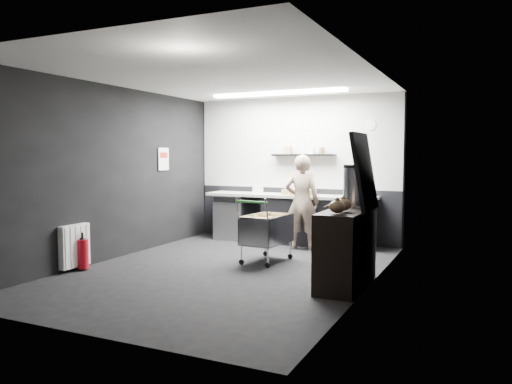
% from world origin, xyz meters
% --- Properties ---
extents(floor, '(5.50, 5.50, 0.00)m').
position_xyz_m(floor, '(0.00, 0.00, 0.00)').
color(floor, black).
rests_on(floor, ground).
extents(ceiling, '(5.50, 5.50, 0.00)m').
position_xyz_m(ceiling, '(0.00, 0.00, 2.70)').
color(ceiling, white).
rests_on(ceiling, wall_back).
extents(wall_back, '(5.50, 0.00, 5.50)m').
position_xyz_m(wall_back, '(0.00, 2.75, 1.35)').
color(wall_back, black).
rests_on(wall_back, floor).
extents(wall_front, '(5.50, 0.00, 5.50)m').
position_xyz_m(wall_front, '(0.00, -2.75, 1.35)').
color(wall_front, black).
rests_on(wall_front, floor).
extents(wall_left, '(0.00, 5.50, 5.50)m').
position_xyz_m(wall_left, '(-2.00, 0.00, 1.35)').
color(wall_left, black).
rests_on(wall_left, floor).
extents(wall_right, '(0.00, 5.50, 5.50)m').
position_xyz_m(wall_right, '(2.00, 0.00, 1.35)').
color(wall_right, black).
rests_on(wall_right, floor).
extents(kitchen_wall_panel, '(3.95, 0.02, 1.70)m').
position_xyz_m(kitchen_wall_panel, '(0.00, 2.73, 1.85)').
color(kitchen_wall_panel, silver).
rests_on(kitchen_wall_panel, wall_back).
extents(dado_panel, '(3.95, 0.02, 1.00)m').
position_xyz_m(dado_panel, '(0.00, 2.73, 0.50)').
color(dado_panel, black).
rests_on(dado_panel, wall_back).
extents(floating_shelf, '(1.20, 0.22, 0.04)m').
position_xyz_m(floating_shelf, '(0.20, 2.62, 1.62)').
color(floating_shelf, black).
rests_on(floating_shelf, wall_back).
extents(wall_clock, '(0.20, 0.03, 0.20)m').
position_xyz_m(wall_clock, '(1.40, 2.72, 2.15)').
color(wall_clock, white).
rests_on(wall_clock, wall_back).
extents(poster, '(0.02, 0.30, 0.40)m').
position_xyz_m(poster, '(-1.98, 1.30, 1.55)').
color(poster, white).
rests_on(poster, wall_left).
extents(poster_red_band, '(0.02, 0.22, 0.10)m').
position_xyz_m(poster_red_band, '(-1.98, 1.30, 1.62)').
color(poster_red_band, red).
rests_on(poster_red_band, poster).
extents(radiator, '(0.10, 0.50, 0.60)m').
position_xyz_m(radiator, '(-1.94, -0.90, 0.35)').
color(radiator, white).
rests_on(radiator, wall_left).
extents(ceiling_strip, '(2.40, 0.20, 0.04)m').
position_xyz_m(ceiling_strip, '(0.00, 1.85, 2.67)').
color(ceiling_strip, white).
rests_on(ceiling_strip, ceiling).
extents(prep_counter, '(3.20, 0.61, 0.90)m').
position_xyz_m(prep_counter, '(0.14, 2.42, 0.46)').
color(prep_counter, black).
rests_on(prep_counter, floor).
extents(person, '(0.65, 0.48, 1.63)m').
position_xyz_m(person, '(0.41, 1.97, 0.82)').
color(person, beige).
rests_on(person, floor).
extents(shopping_cart, '(0.60, 0.92, 0.97)m').
position_xyz_m(shopping_cart, '(0.27, 0.77, 0.46)').
color(shopping_cart, silver).
rests_on(shopping_cart, floor).
extents(sideboard, '(0.54, 1.27, 1.90)m').
position_xyz_m(sideboard, '(1.75, -0.08, 0.60)').
color(sideboard, black).
rests_on(sideboard, floor).
extents(fire_extinguisher, '(0.15, 0.15, 0.51)m').
position_xyz_m(fire_extinguisher, '(-1.85, -0.84, 0.25)').
color(fire_extinguisher, red).
rests_on(fire_extinguisher, floor).
extents(cardboard_box, '(0.60, 0.53, 0.10)m').
position_xyz_m(cardboard_box, '(0.21, 2.37, 0.95)').
color(cardboard_box, '#927A4E').
rests_on(cardboard_box, prep_counter).
extents(pink_tub, '(0.18, 0.18, 0.18)m').
position_xyz_m(pink_tub, '(0.06, 2.42, 0.99)').
color(pink_tub, silver).
rests_on(pink_tub, prep_counter).
extents(white_container, '(0.20, 0.17, 0.16)m').
position_xyz_m(white_container, '(-0.61, 2.37, 0.98)').
color(white_container, white).
rests_on(white_container, prep_counter).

